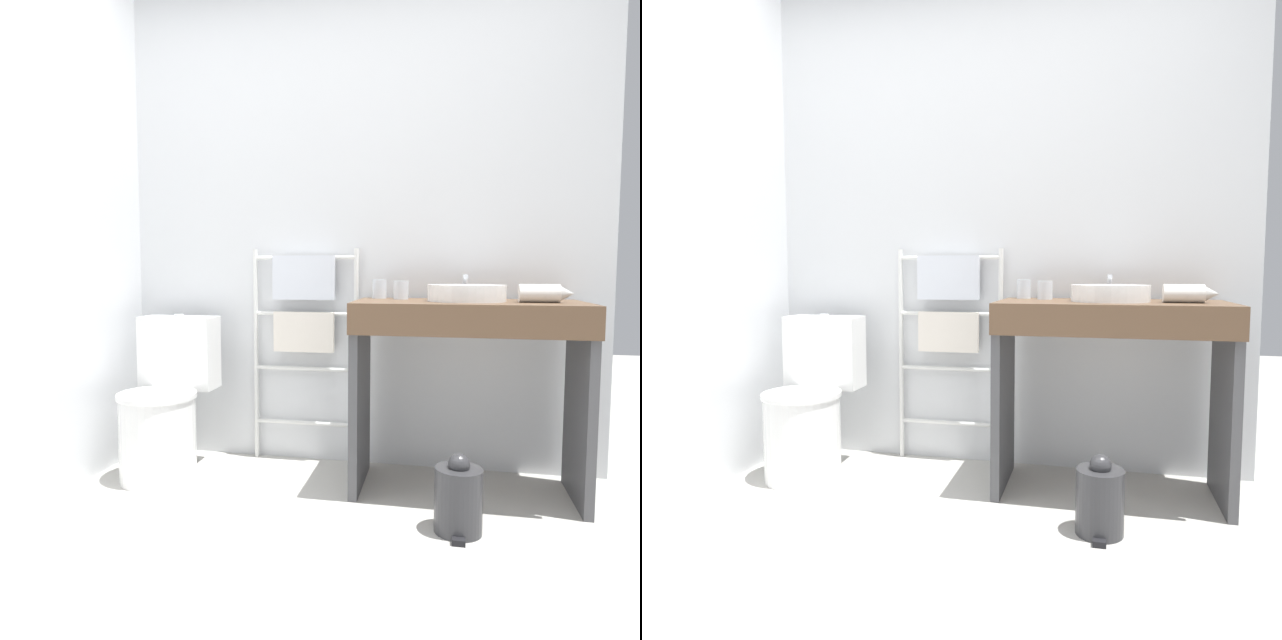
{
  "view_description": "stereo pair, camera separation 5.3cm",
  "coord_description": "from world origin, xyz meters",
  "views": [
    {
      "loc": [
        0.49,
        -1.44,
        1.02
      ],
      "look_at": [
        -0.0,
        0.86,
        0.81
      ],
      "focal_mm": 32.0,
      "sensor_mm": 36.0,
      "label": 1
    },
    {
      "loc": [
        0.54,
        -1.43,
        1.02
      ],
      "look_at": [
        -0.0,
        0.86,
        0.81
      ],
      "focal_mm": 32.0,
      "sensor_mm": 36.0,
      "label": 2
    }
  ],
  "objects": [
    {
      "name": "ground_plane",
      "position": [
        0.0,
        0.0,
        0.0
      ],
      "size": [
        12.0,
        12.0,
        0.0
      ],
      "primitive_type": "plane",
      "color": "#B2AFA8"
    },
    {
      "name": "wall_back",
      "position": [
        0.0,
        1.57,
        1.3
      ],
      "size": [
        2.6,
        0.12,
        2.61
      ],
      "primitive_type": "cube",
      "color": "silver",
      "rests_on": "ground_plane"
    },
    {
      "name": "wall_side",
      "position": [
        -1.24,
        0.75,
        1.3
      ],
      "size": [
        0.12,
        2.23,
        2.61
      ],
      "primitive_type": "cube",
      "color": "silver",
      "rests_on": "ground_plane"
    },
    {
      "name": "toilet",
      "position": [
        -0.85,
        1.13,
        0.33
      ],
      "size": [
        0.39,
        0.53,
        0.79
      ],
      "color": "white",
      "rests_on": "ground_plane"
    },
    {
      "name": "towel_radiator",
      "position": [
        -0.22,
        1.45,
        0.77
      ],
      "size": [
        0.57,
        0.06,
        1.13
      ],
      "color": "white",
      "rests_on": "ground_plane"
    },
    {
      "name": "vanity_counter",
      "position": [
        0.6,
        1.19,
        0.6
      ],
      "size": [
        1.01,
        0.54,
        0.88
      ],
      "color": "brown",
      "rests_on": "ground_plane"
    },
    {
      "name": "sink_basin",
      "position": [
        0.6,
        1.2,
        0.92
      ],
      "size": [
        0.35,
        0.35,
        0.07
      ],
      "color": "white",
      "rests_on": "vanity_counter"
    },
    {
      "name": "faucet",
      "position": [
        0.6,
        1.39,
        0.96
      ],
      "size": [
        0.02,
        0.1,
        0.12
      ],
      "color": "silver",
      "rests_on": "vanity_counter"
    },
    {
      "name": "cup_near_wall",
      "position": [
        0.19,
        1.39,
        0.93
      ],
      "size": [
        0.07,
        0.07,
        0.1
      ],
      "color": "silver",
      "rests_on": "vanity_counter"
    },
    {
      "name": "cup_near_edge",
      "position": [
        0.3,
        1.33,
        0.92
      ],
      "size": [
        0.07,
        0.07,
        0.09
      ],
      "color": "silver",
      "rests_on": "vanity_counter"
    },
    {
      "name": "hair_dryer",
      "position": [
        0.91,
        1.17,
        0.92
      ],
      "size": [
        0.22,
        0.19,
        0.08
      ],
      "color": "white",
      "rests_on": "vanity_counter"
    },
    {
      "name": "trash_bin",
      "position": [
        0.57,
        0.77,
        0.14
      ],
      "size": [
        0.18,
        0.22,
        0.31
      ],
      "color": "#333335",
      "rests_on": "ground_plane"
    }
  ]
}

